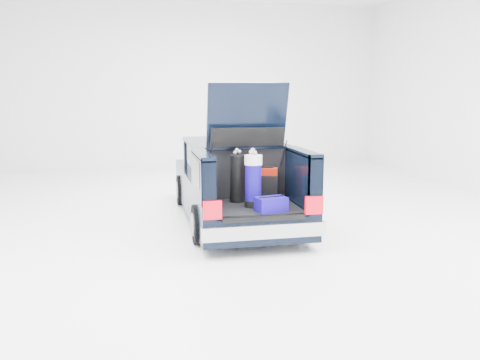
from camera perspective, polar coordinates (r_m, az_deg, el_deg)
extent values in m
plane|color=white|center=(9.37, -0.63, -4.46)|extent=(14.00, 14.00, 0.00)
cube|color=black|center=(9.88, -1.38, -0.72)|extent=(1.75, 3.00, 0.70)
cube|color=black|center=(11.42, -2.82, 0.22)|extent=(1.70, 0.30, 0.50)
cube|color=#A1A1A8|center=(11.57, -2.93, 0.00)|extent=(1.72, 0.10, 0.22)
cube|color=black|center=(9.30, -0.83, 2.47)|extent=(1.55, 1.95, 0.54)
cube|color=black|center=(9.26, -0.83, 4.24)|extent=(1.62, 2.05, 0.06)
cube|color=black|center=(7.86, 1.51, -4.67)|extent=(1.75, 1.30, 0.40)
cube|color=black|center=(7.83, 1.48, -3.04)|extent=(1.32, 1.18, 0.05)
cube|color=black|center=(7.59, -4.17, -0.40)|extent=(0.20, 1.30, 0.85)
cube|color=black|center=(7.94, 6.98, 0.02)|extent=(0.20, 1.30, 0.85)
cube|color=black|center=(7.52, -4.21, 2.87)|extent=(0.20, 1.30, 0.06)
cube|color=black|center=(7.88, 7.05, 3.14)|extent=(0.20, 1.30, 0.06)
cube|color=black|center=(8.32, 0.54, 0.53)|extent=(1.36, 0.08, 0.84)
cube|color=#A1A1A8|center=(7.22, 2.77, -5.78)|extent=(1.80, 0.12, 0.20)
cube|color=#AA0715|center=(7.01, -3.13, -3.39)|extent=(0.26, 0.07, 0.26)
cube|color=#AA0715|center=(7.37, 8.32, -2.80)|extent=(0.26, 0.07, 0.26)
cube|color=black|center=(7.20, 2.71, -4.36)|extent=(1.20, 0.06, 0.06)
cube|color=black|center=(8.05, 0.81, 7.29)|extent=(1.28, 0.33, 1.03)
cube|color=black|center=(8.08, 0.75, 8.30)|extent=(0.95, 0.17, 0.54)
cylinder|color=black|center=(10.59, -6.54, -1.11)|extent=(0.20, 0.62, 0.62)
cylinder|color=slate|center=(10.59, -6.54, -1.11)|extent=(0.23, 0.36, 0.36)
cylinder|color=black|center=(10.86, 2.11, -0.77)|extent=(0.20, 0.62, 0.62)
cylinder|color=slate|center=(10.86, 2.11, -0.77)|extent=(0.23, 0.36, 0.36)
cylinder|color=black|center=(7.87, -4.58, -4.98)|extent=(0.20, 0.62, 0.62)
cylinder|color=slate|center=(7.87, -4.58, -4.98)|extent=(0.23, 0.36, 0.36)
cylinder|color=black|center=(8.23, 6.84, -4.35)|extent=(0.20, 0.62, 0.62)
cylinder|color=slate|center=(8.23, 6.84, -4.35)|extent=(0.23, 0.36, 0.36)
cube|color=#790E04|center=(8.23, 3.07, -0.40)|extent=(0.37, 0.30, 0.51)
cube|color=black|center=(8.18, 3.09, 1.46)|extent=(0.21, 0.11, 0.03)
cube|color=black|center=(8.14, 3.24, -0.88)|extent=(0.32, 0.12, 0.39)
cylinder|color=black|center=(7.98, -0.28, 0.16)|extent=(0.30, 0.32, 0.76)
cube|color=white|center=(8.07, -0.42, 0.46)|extent=(0.09, 0.04, 0.27)
sphere|color=#99999E|center=(7.93, -0.56, 3.09)|extent=(0.06, 0.06, 0.06)
sphere|color=#99999E|center=(7.90, -0.06, 3.20)|extent=(0.06, 0.06, 0.06)
cylinder|color=black|center=(7.72, 1.48, -2.63)|extent=(0.33, 0.33, 0.10)
cylinder|color=#10046E|center=(7.66, 1.50, -0.24)|extent=(0.30, 0.30, 0.56)
cylinder|color=white|center=(7.61, 1.51, 2.27)|extent=(0.33, 0.33, 0.14)
sphere|color=#99999E|center=(7.62, 1.70, 3.06)|extent=(0.07, 0.07, 0.07)
sphere|color=#99999E|center=(7.63, 1.44, 3.38)|extent=(0.07, 0.07, 0.07)
cube|color=#10046E|center=(7.44, 3.52, -2.72)|extent=(0.48, 0.36, 0.21)
cylinder|color=black|center=(7.42, 3.53, -1.87)|extent=(0.38, 0.09, 0.02)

